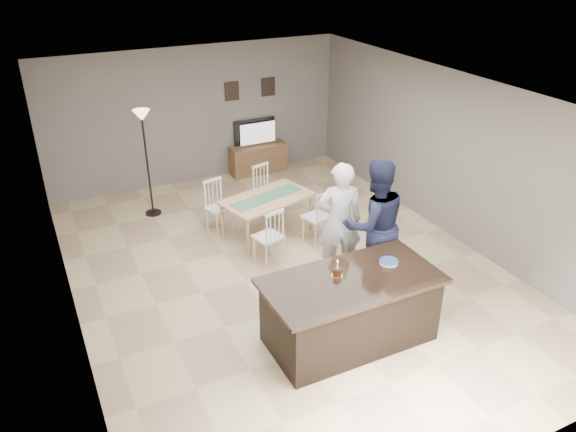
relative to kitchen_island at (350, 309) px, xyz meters
name	(u,v)px	position (x,y,z in m)	size (l,w,h in m)	color
floor	(286,270)	(0.00, 1.80, -0.45)	(8.00, 8.00, 0.00)	tan
room_shell	(286,167)	(0.00, 1.80, 1.22)	(8.00, 8.00, 8.00)	slate
kitchen_island	(350,309)	(0.00, 0.00, 0.00)	(2.15, 1.10, 0.90)	black
tv_console	(258,159)	(1.20, 5.57, -0.15)	(1.20, 0.40, 0.60)	brown
television	(256,132)	(1.20, 5.64, 0.41)	(0.91, 0.12, 0.53)	black
tv_screen_glow	(258,133)	(1.20, 5.56, 0.42)	(0.78, 0.78, 0.00)	orange
picture_frames	(250,89)	(1.15, 5.78, 1.30)	(1.10, 0.02, 0.38)	black
doorway	(96,356)	(-2.99, -0.50, 0.80)	(0.00, 2.10, 2.65)	black
woman	(339,221)	(0.64, 1.35, 0.44)	(0.66, 0.43, 1.80)	silver
man	(374,225)	(0.95, 0.94, 0.51)	(0.94, 0.73, 1.93)	#171B34
birthday_cake	(337,272)	(-0.12, 0.14, 0.50)	(0.14, 0.14, 0.22)	gold
plate_stack	(389,262)	(0.60, 0.10, 0.46)	(0.24, 0.24, 0.04)	white
dining_table	(267,204)	(0.22, 2.94, 0.13)	(1.80, 1.98, 0.91)	tan
floor_lamp	(144,135)	(-1.32, 4.60, 1.05)	(0.29, 0.29, 1.94)	black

